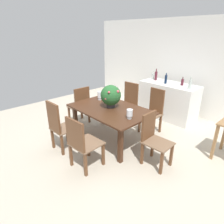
{
  "coord_description": "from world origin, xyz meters",
  "views": [
    {
      "loc": [
        2.79,
        -2.62,
        2.23
      ],
      "look_at": [
        -0.03,
        0.0,
        0.63
      ],
      "focal_mm": 31.13,
      "sensor_mm": 36.0,
      "label": 1
    }
  ],
  "objects_px": {
    "chair_near_right": "(81,141)",
    "crystal_vase_left": "(100,95)",
    "flower_centerpiece": "(111,96)",
    "wine_bottle_clear": "(153,76)",
    "chair_far_left": "(129,101)",
    "chair_head_end": "(81,104)",
    "crystal_vase_center_near": "(130,113)",
    "kitchen_counter": "(168,101)",
    "wine_bottle_amber": "(166,79)",
    "chair_foot_end": "(153,137)",
    "wine_bottle_green": "(190,84)",
    "wine_glass": "(130,111)",
    "wine_bottle_tall": "(156,76)",
    "wine_bottle_dark": "(182,82)",
    "chair_near_left": "(59,125)",
    "dining_table": "(110,112)",
    "chair_far_right": "(154,109)"
  },
  "relations": [
    {
      "from": "crystal_vase_left",
      "to": "wine_bottle_amber",
      "type": "relative_size",
      "value": 0.7
    },
    {
      "from": "chair_near_right",
      "to": "crystal_vase_left",
      "type": "relative_size",
      "value": 4.94
    },
    {
      "from": "wine_glass",
      "to": "wine_bottle_tall",
      "type": "xyz_separation_m",
      "value": [
        -0.89,
        2.06,
        0.24
      ]
    },
    {
      "from": "dining_table",
      "to": "wine_glass",
      "type": "relative_size",
      "value": 11.77
    },
    {
      "from": "chair_near_right",
      "to": "chair_head_end",
      "type": "distance_m",
      "value": 1.82
    },
    {
      "from": "chair_head_end",
      "to": "crystal_vase_left",
      "type": "distance_m",
      "value": 0.65
    },
    {
      "from": "wine_bottle_amber",
      "to": "wine_bottle_clear",
      "type": "height_order",
      "value": "wine_bottle_amber"
    },
    {
      "from": "wine_bottle_dark",
      "to": "wine_bottle_clear",
      "type": "relative_size",
      "value": 0.93
    },
    {
      "from": "flower_centerpiece",
      "to": "wine_bottle_amber",
      "type": "bearing_deg",
      "value": 86.66
    },
    {
      "from": "chair_head_end",
      "to": "wine_bottle_amber",
      "type": "distance_m",
      "value": 2.32
    },
    {
      "from": "chair_far_left",
      "to": "wine_bottle_tall",
      "type": "bearing_deg",
      "value": 83.04
    },
    {
      "from": "wine_glass",
      "to": "wine_bottle_tall",
      "type": "bearing_deg",
      "value": 113.27
    },
    {
      "from": "chair_foot_end",
      "to": "crystal_vase_center_near",
      "type": "distance_m",
      "value": 0.6
    },
    {
      "from": "wine_bottle_tall",
      "to": "wine_bottle_green",
      "type": "xyz_separation_m",
      "value": [
        1.11,
        -0.19,
        -0.01
      ]
    },
    {
      "from": "chair_near_right",
      "to": "crystal_vase_left",
      "type": "height_order",
      "value": "chair_near_right"
    },
    {
      "from": "chair_head_end",
      "to": "wine_glass",
      "type": "bearing_deg",
      "value": 90.79
    },
    {
      "from": "chair_far_left",
      "to": "chair_far_right",
      "type": "relative_size",
      "value": 1.0
    },
    {
      "from": "chair_foot_end",
      "to": "crystal_vase_center_near",
      "type": "height_order",
      "value": "chair_foot_end"
    },
    {
      "from": "chair_far_left",
      "to": "wine_bottle_green",
      "type": "height_order",
      "value": "wine_bottle_green"
    },
    {
      "from": "chair_far_left",
      "to": "crystal_vase_left",
      "type": "height_order",
      "value": "chair_far_left"
    },
    {
      "from": "chair_far_left",
      "to": "wine_bottle_dark",
      "type": "distance_m",
      "value": 1.44
    },
    {
      "from": "chair_head_end",
      "to": "crystal_vase_left",
      "type": "xyz_separation_m",
      "value": [
        0.53,
        0.19,
        0.31
      ]
    },
    {
      "from": "kitchen_counter",
      "to": "wine_bottle_tall",
      "type": "distance_m",
      "value": 0.78
    },
    {
      "from": "chair_far_left",
      "to": "crystal_vase_center_near",
      "type": "height_order",
      "value": "chair_far_left"
    },
    {
      "from": "dining_table",
      "to": "wine_bottle_clear",
      "type": "xyz_separation_m",
      "value": [
        -0.48,
        2.11,
        0.39
      ]
    },
    {
      "from": "chair_head_end",
      "to": "chair_foot_end",
      "type": "height_order",
      "value": "chair_head_end"
    },
    {
      "from": "flower_centerpiece",
      "to": "wine_bottle_clear",
      "type": "xyz_separation_m",
      "value": [
        -0.43,
        2.05,
        0.04
      ]
    },
    {
      "from": "dining_table",
      "to": "wine_bottle_green",
      "type": "xyz_separation_m",
      "value": [
        0.76,
        1.88,
        0.42
      ]
    },
    {
      "from": "kitchen_counter",
      "to": "wine_bottle_amber",
      "type": "bearing_deg",
      "value": -136.44
    },
    {
      "from": "chair_head_end",
      "to": "wine_bottle_amber",
      "type": "relative_size",
      "value": 3.5
    },
    {
      "from": "chair_far_right",
      "to": "chair_foot_end",
      "type": "xyz_separation_m",
      "value": [
        0.73,
        -1.02,
        -0.04
      ]
    },
    {
      "from": "dining_table",
      "to": "wine_bottle_clear",
      "type": "height_order",
      "value": "wine_bottle_clear"
    },
    {
      "from": "wine_glass",
      "to": "crystal_vase_center_near",
      "type": "bearing_deg",
      "value": -49.27
    },
    {
      "from": "wine_bottle_clear",
      "to": "chair_far_left",
      "type": "bearing_deg",
      "value": -85.53
    },
    {
      "from": "chair_far_left",
      "to": "flower_centerpiece",
      "type": "bearing_deg",
      "value": -74.8
    },
    {
      "from": "chair_head_end",
      "to": "flower_centerpiece",
      "type": "relative_size",
      "value": 2.06
    },
    {
      "from": "wine_bottle_green",
      "to": "wine_bottle_clear",
      "type": "height_order",
      "value": "wine_bottle_green"
    },
    {
      "from": "crystal_vase_center_near",
      "to": "chair_near_left",
      "type": "bearing_deg",
      "value": -137.5
    },
    {
      "from": "kitchen_counter",
      "to": "chair_near_left",
      "type": "bearing_deg",
      "value": -99.84
    },
    {
      "from": "crystal_vase_left",
      "to": "wine_glass",
      "type": "height_order",
      "value": "crystal_vase_left"
    },
    {
      "from": "wine_bottle_tall",
      "to": "chair_near_right",
      "type": "bearing_deg",
      "value": -76.55
    },
    {
      "from": "crystal_vase_left",
      "to": "wine_bottle_green",
      "type": "bearing_deg",
      "value": 51.5
    },
    {
      "from": "chair_near_right",
      "to": "chair_near_left",
      "type": "bearing_deg",
      "value": -4.46
    },
    {
      "from": "chair_near_left",
      "to": "wine_bottle_dark",
      "type": "distance_m",
      "value": 3.23
    },
    {
      "from": "chair_far_right",
      "to": "chair_near_right",
      "type": "distance_m",
      "value": 2.04
    },
    {
      "from": "crystal_vase_left",
      "to": "wine_bottle_green",
      "type": "height_order",
      "value": "wine_bottle_green"
    },
    {
      "from": "chair_foot_end",
      "to": "chair_head_end",
      "type": "bearing_deg",
      "value": 87.51
    },
    {
      "from": "chair_head_end",
      "to": "chair_foot_end",
      "type": "bearing_deg",
      "value": 90.5
    },
    {
      "from": "kitchen_counter",
      "to": "wine_bottle_green",
      "type": "height_order",
      "value": "wine_bottle_green"
    },
    {
      "from": "chair_near_right",
      "to": "chair_head_end",
      "type": "bearing_deg",
      "value": -38.03
    }
  ]
}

